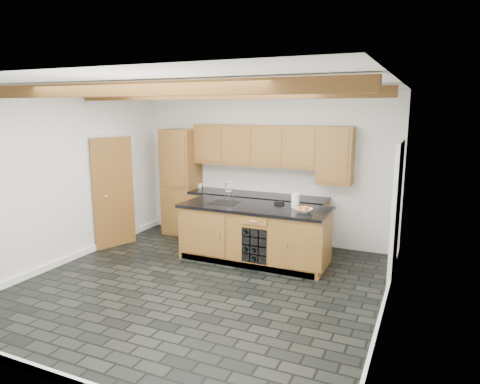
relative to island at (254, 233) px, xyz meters
The scene contains 10 objects.
ground 1.40m from the island, 103.41° to the right, with size 5.00×5.00×0.00m, color black.
room_shell 1.36m from the island, 117.43° to the right, with size 5.01×5.00×5.00m.
back_cabinetry 1.28m from the island, 125.61° to the left, with size 3.65×0.62×2.20m.
island is the anchor object (origin of this frame).
faucet 0.75m from the island, behind, with size 0.45×0.40×0.34m.
kitchen_scale 0.65m from the island, 41.75° to the left, with size 0.16×0.11×0.05m.
fruit_bowl 1.00m from the island, ahead, with size 0.26×0.26×0.06m, color beige.
fruit_cluster 1.02m from the island, ahead, with size 0.16×0.17×0.07m.
paper_towel 0.88m from the island, 14.46° to the left, with size 0.13×0.13×0.23m, color white.
mug 1.98m from the island, 147.24° to the left, with size 0.10×0.10×0.09m, color white.
Camera 1 is at (2.88, -5.03, 2.49)m, focal length 32.00 mm.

